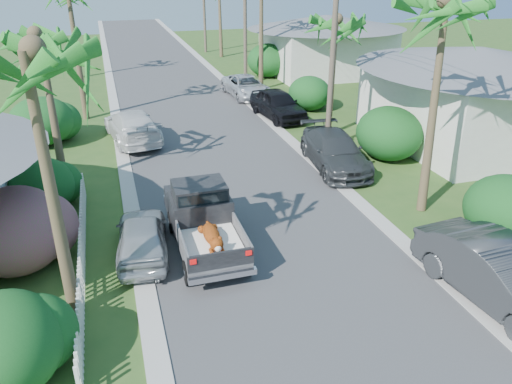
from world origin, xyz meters
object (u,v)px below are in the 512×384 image
object	(u,v)px
pickup_truck	(202,216)
parked_car_rm	(335,151)
palm_r_b	(336,20)
parked_car_rf	(278,104)
parked_car_lf	(132,126)
palm_l_b	(39,35)
utility_pole_c	(245,21)
parked_car_rn	(500,275)
parked_car_ln	(142,237)
palm_l_a	(24,52)
house_right_near	(472,100)
palm_r_a	(450,2)
parked_car_rd	(246,87)
utility_pole_b	(333,56)
house_right_far	(326,47)
utility_pole_d	(204,4)

from	to	relation	value
pickup_truck	parked_car_rm	world-z (taller)	pickup_truck
palm_r_b	parked_car_rf	bearing A→B (deg)	112.71
parked_car_lf	palm_l_b	world-z (taller)	palm_l_b
palm_l_b	utility_pole_c	size ratio (longest dim) A/B	0.82
parked_car_rn	parked_car_rf	world-z (taller)	parked_car_rn
parked_car_ln	palm_l_b	size ratio (longest dim) A/B	0.53
parked_car_rn	utility_pole_c	bearing A→B (deg)	82.87
palm_l_a	house_right_near	world-z (taller)	palm_l_a
palm_r_b	palm_r_a	bearing A→B (deg)	-91.91
parked_car_ln	parked_car_rd	bearing A→B (deg)	-109.92
utility_pole_c	utility_pole_b	bearing A→B (deg)	-90.00
palm_r_b	house_right_far	world-z (taller)	palm_r_b
pickup_truck	house_right_near	distance (m)	16.40
parked_car_rf	parked_car_ln	bearing A→B (deg)	-131.56
parked_car_ln	house_right_far	bearing A→B (deg)	-119.94
parked_car_rf	palm_l_b	size ratio (longest dim) A/B	0.66
parked_car_rm	parked_car_ln	bearing A→B (deg)	-144.92
palm_r_b	utility_pole_b	distance (m)	2.61
parked_car_ln	utility_pole_b	bearing A→B (deg)	-137.71
parked_car_rd	palm_r_a	distance (m)	19.52
pickup_truck	parked_car_ln	size ratio (longest dim) A/B	1.30
palm_l_a	house_right_near	distance (m)	21.72
palm_r_a	house_right_far	distance (m)	25.48
palm_r_a	utility_pole_b	xyz separation A→B (m)	(-0.70, 7.00, -2.82)
parked_car_rn	house_right_far	distance (m)	30.76
palm_l_b	house_right_far	xyz separation A→B (m)	(19.80, 18.00, -4.03)
parked_car_rd	palm_l_b	size ratio (longest dim) A/B	0.68
pickup_truck	parked_car_ln	distance (m)	2.04
parked_car_lf	palm_r_b	xyz separation A→B (m)	(10.20, -2.11, 5.15)
parked_car_rm	utility_pole_c	size ratio (longest dim) A/B	0.59
palm_l_b	house_right_near	distance (m)	20.19
house_right_near	house_right_far	bearing A→B (deg)	90.00
parked_car_rn	house_right_near	world-z (taller)	house_right_near
parked_car_rn	parked_car_lf	distance (m)	18.86
palm_l_a	palm_r_a	xyz separation A→B (m)	(12.50, 3.00, 0.49)
parked_car_rf	palm_r_b	world-z (taller)	palm_r_b
parked_car_rn	palm_l_a	world-z (taller)	palm_l_a
pickup_truck	palm_l_a	size ratio (longest dim) A/B	0.62
house_right_near	utility_pole_c	world-z (taller)	utility_pole_c
palm_l_b	pickup_truck	bearing A→B (deg)	-52.97
palm_l_a	house_right_far	distance (m)	33.48
parked_car_rf	utility_pole_d	xyz separation A→B (m)	(0.60, 24.18, 3.77)
house_right_far	utility_pole_c	bearing A→B (deg)	-164.88
parked_car_rm	parked_car_rf	world-z (taller)	parked_car_rf
house_right_far	utility_pole_c	size ratio (longest dim) A/B	1.00
parked_car_ln	utility_pole_c	xyz separation A→B (m)	(9.75, 22.37, 3.93)
palm_l_a	parked_car_ln	bearing A→B (deg)	52.00
palm_l_b	parked_car_lf	bearing A→B (deg)	57.94
parked_car_rm	utility_pole_b	bearing A→B (deg)	79.25
utility_pole_d	parked_car_ln	bearing A→B (deg)	-104.62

